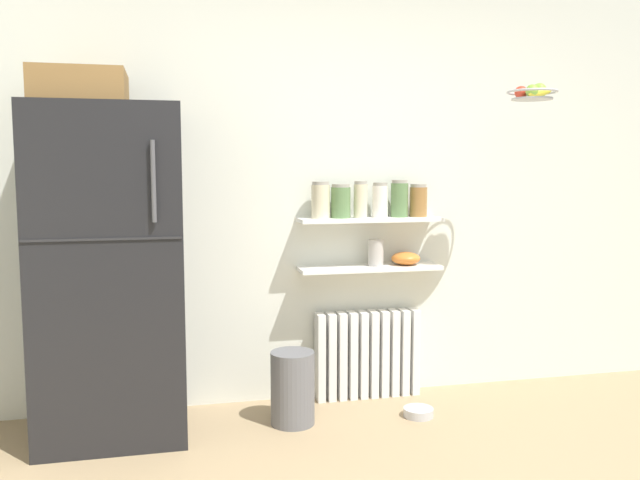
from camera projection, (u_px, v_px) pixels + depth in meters
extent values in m
cube|color=silver|center=(332.00, 193.00, 4.15)|extent=(7.04, 0.10, 2.60)
cube|color=black|center=(110.00, 273.00, 3.53)|extent=(0.77, 0.65, 1.78)
cube|color=#262628|center=(103.00, 239.00, 3.19)|extent=(0.75, 0.01, 0.01)
cylinder|color=#4C4C51|center=(153.00, 181.00, 3.20)|extent=(0.02, 0.02, 0.40)
cube|color=olive|center=(81.00, 88.00, 3.40)|extent=(0.46, 0.46, 0.17)
cube|color=white|center=(320.00, 357.00, 4.11)|extent=(0.05, 0.12, 0.55)
cube|color=white|center=(331.00, 357.00, 4.13)|extent=(0.05, 0.12, 0.55)
cube|color=white|center=(341.00, 356.00, 4.14)|extent=(0.05, 0.12, 0.55)
cube|color=white|center=(352.00, 355.00, 4.16)|extent=(0.05, 0.12, 0.55)
cube|color=white|center=(362.00, 354.00, 4.17)|extent=(0.05, 0.12, 0.55)
cube|color=white|center=(373.00, 354.00, 4.19)|extent=(0.05, 0.12, 0.55)
cube|color=white|center=(383.00, 353.00, 4.21)|extent=(0.05, 0.12, 0.55)
cube|color=white|center=(393.00, 352.00, 4.22)|extent=(0.05, 0.12, 0.55)
cube|color=white|center=(404.00, 352.00, 4.24)|extent=(0.05, 0.12, 0.55)
cube|color=white|center=(414.00, 351.00, 4.25)|extent=(0.05, 0.12, 0.55)
cube|color=white|center=(370.00, 268.00, 4.09)|extent=(0.90, 0.22, 0.02)
cube|color=white|center=(370.00, 220.00, 4.06)|extent=(0.90, 0.22, 0.02)
cylinder|color=beige|center=(321.00, 202.00, 3.98)|extent=(0.11, 0.11, 0.20)
cylinder|color=gray|center=(321.00, 183.00, 3.97)|extent=(0.10, 0.10, 0.02)
cylinder|color=#5B7F4C|center=(341.00, 203.00, 4.01)|extent=(0.12, 0.12, 0.19)
cylinder|color=gray|center=(341.00, 186.00, 4.00)|extent=(0.11, 0.11, 0.02)
cylinder|color=beige|center=(361.00, 201.00, 4.03)|extent=(0.08, 0.08, 0.20)
cylinder|color=gray|center=(361.00, 183.00, 4.02)|extent=(0.08, 0.08, 0.02)
cylinder|color=silver|center=(380.00, 202.00, 4.06)|extent=(0.10, 0.10, 0.20)
cylinder|color=gray|center=(380.00, 184.00, 4.05)|extent=(0.09, 0.09, 0.02)
cylinder|color=#5B7F4C|center=(399.00, 200.00, 4.09)|extent=(0.11, 0.11, 0.21)
cylinder|color=gray|center=(400.00, 182.00, 4.08)|extent=(0.10, 0.10, 0.02)
cylinder|color=olive|center=(418.00, 202.00, 4.12)|extent=(0.11, 0.11, 0.18)
cylinder|color=gray|center=(419.00, 186.00, 4.11)|extent=(0.10, 0.10, 0.02)
cylinder|color=#B2ADA8|center=(376.00, 253.00, 4.09)|extent=(0.10, 0.10, 0.17)
ellipsoid|color=orange|center=(406.00, 258.00, 4.14)|extent=(0.18, 0.18, 0.08)
cylinder|color=slate|center=(293.00, 388.00, 3.74)|extent=(0.25, 0.25, 0.42)
cylinder|color=#B7B7BC|center=(418.00, 412.00, 3.87)|extent=(0.18, 0.18, 0.05)
torus|color=#B2B2B7|center=(532.00, 92.00, 3.77)|extent=(0.29, 0.29, 0.01)
cylinder|color=#A8A8AD|center=(532.00, 99.00, 3.77)|extent=(0.23, 0.23, 0.01)
sphere|color=#7FAD38|center=(539.00, 91.00, 3.77)|extent=(0.09, 0.09, 0.09)
sphere|color=red|center=(521.00, 92.00, 3.81)|extent=(0.07, 0.07, 0.07)
sphere|color=#7FAD38|center=(532.00, 91.00, 3.74)|extent=(0.07, 0.07, 0.07)
ellipsoid|color=yellow|center=(540.00, 92.00, 3.75)|extent=(0.18, 0.08, 0.08)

